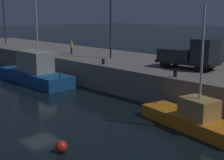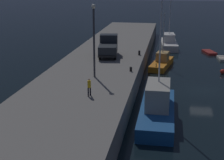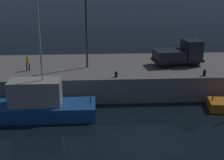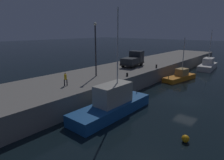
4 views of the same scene
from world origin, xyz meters
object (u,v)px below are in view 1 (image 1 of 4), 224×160
Objects in this scene: lamp_post_west at (4,15)px; bollard_central at (175,73)px; mooring_buoy_near at (61,147)px; bollard_west at (103,62)px; lamp_post_east at (111,17)px; utility_truck at (191,54)px; dockworker at (71,46)px; fishing_trawler_red at (193,118)px; fishing_boat_blue at (35,72)px.

lamp_post_west is 12.83× the size of bollard_central.
mooring_buoy_near is 1.29× the size of bollard_west.
bollard_west is (2.75, -3.45, -4.09)m from lamp_post_east.
utility_truck is 8.06m from bollard_west.
utility_truck reaches higher than dockworker.
lamp_post_west is 1.02× the size of lamp_post_east.
lamp_post_west is at bearing 171.64° from fishing_trawler_red.
dockworker reaches higher than bollard_west.
mooring_buoy_near is (16.45, -7.86, -0.84)m from fishing_boat_blue.
utility_truck is 4.25m from bollard_central.
fishing_trawler_red is 4.90× the size of dockworker.
lamp_post_west reaches higher than dockworker.
bollard_central is at bearing -4.43° from lamp_post_west.
lamp_post_east is at bearing -177.96° from utility_truck.
fishing_boat_blue is 17.24× the size of mooring_buoy_near.
utility_truck is at bearing 28.37° from bollard_west.
mooring_buoy_near is 20.02m from lamp_post_east.
lamp_post_west is at bearing -177.79° from utility_truck.
lamp_post_east is at bearing 129.87° from mooring_buoy_near.
dockworker is at bearing -171.68° from lamp_post_east.
bollard_central reaches higher than mooring_buoy_near.
lamp_post_east is (-12.16, 14.56, 6.40)m from mooring_buoy_near.
bollard_west is (-7.03, -3.80, -1.00)m from utility_truck.
lamp_post_west is at bearing 158.93° from mooring_buoy_near.
lamp_post_west is 26.43m from bollard_west.
mooring_buoy_near is at bearing -25.55° from fishing_boat_blue.
dockworker is 2.70× the size of bollard_central.
bollard_west is at bearing 165.70° from fishing_trawler_red.
fishing_trawler_red is 8.95m from utility_truck.
fishing_trawler_red reaches higher than mooring_buoy_near.
bollard_west is (25.98, -2.52, -4.16)m from lamp_post_west.
lamp_post_east reaches higher than dockworker.
bollard_west is (8.62, -2.59, -0.65)m from dockworker.
lamp_post_east is 10.26m from utility_truck.
bollard_central is (15.38, 3.11, 1.52)m from fishing_boat_blue.
bollard_west reaches higher than mooring_buoy_near.
utility_truck is 15.70m from dockworker.
bollard_west is 0.84× the size of bollard_central.
mooring_buoy_near is 0.09× the size of lamp_post_east.
fishing_boat_blue reaches higher than utility_truck.
bollard_west is at bearing -51.48° from lamp_post_east.
utility_truck is (-2.38, 14.91, 3.31)m from mooring_buoy_near.
lamp_post_west is 1.39× the size of utility_truck.
dockworker is (17.36, 0.07, -3.51)m from lamp_post_west.
lamp_post_west is at bearing 163.06° from fishing_boat_blue.
mooring_buoy_near is at bearing -50.13° from lamp_post_east.
bollard_west is (-9.41, 11.11, 2.32)m from mooring_buoy_near.
dockworker is at bearing 164.68° from fishing_trawler_red.
utility_truck is 3.43× the size of dockworker.
mooring_buoy_near is at bearing -37.23° from dockworker.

